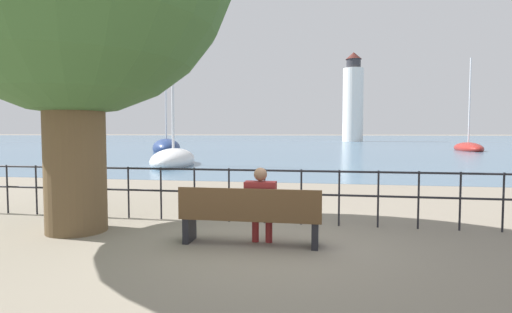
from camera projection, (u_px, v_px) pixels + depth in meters
name	position (u px, v px, depth m)	size (l,w,h in m)	color
ground_plane	(251.00, 244.00, 6.23)	(1000.00, 1000.00, 0.00)	gray
harbor_water	(321.00, 137.00, 161.50)	(600.00, 300.00, 0.01)	slate
park_bench	(250.00, 217.00, 6.14)	(2.19, 0.45, 0.90)	brown
seated_person_left	(261.00, 202.00, 6.18)	(0.48, 0.35, 1.20)	maroon
promenade_railing	(265.00, 187.00, 7.65)	(15.48, 0.04, 1.05)	black
sailboat_0	(468.00, 148.00, 39.54)	(2.39, 6.41, 9.47)	maroon
sailboat_1	(166.00, 148.00, 36.88)	(4.66, 6.65, 10.41)	navy
sailboat_2	(173.00, 160.00, 21.63)	(3.19, 6.34, 7.54)	white
harbor_lighthouse	(353.00, 100.00, 83.10)	(4.17, 4.17, 18.50)	white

